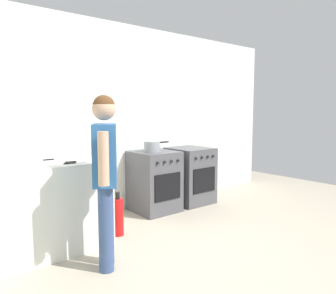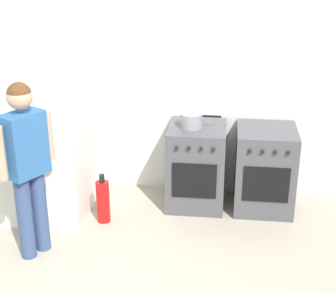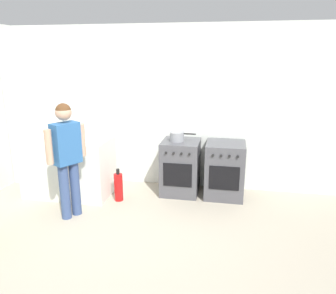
{
  "view_description": "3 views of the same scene",
  "coord_description": "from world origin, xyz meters",
  "px_view_note": "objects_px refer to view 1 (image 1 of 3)",
  "views": [
    {
      "loc": [
        -2.34,
        -2.06,
        1.41
      ],
      "look_at": [
        0.01,
        0.85,
        1.0
      ],
      "focal_mm": 35.0,
      "sensor_mm": 36.0,
      "label": 1
    },
    {
      "loc": [
        0.63,
        -3.21,
        2.58
      ],
      "look_at": [
        0.17,
        0.65,
        1.0
      ],
      "focal_mm": 55.0,
      "sensor_mm": 36.0,
      "label": 2
    },
    {
      "loc": [
        1.07,
        -3.26,
        2.12
      ],
      "look_at": [
        0.29,
        0.84,
        0.95
      ],
      "focal_mm": 35.0,
      "sensor_mm": 36.0,
      "label": 3
    }
  ],
  "objects_px": {
    "person": "(105,168)",
    "knife_paring": "(52,159)",
    "oven_left": "(154,181)",
    "fire_extinguisher": "(118,217)",
    "knife_utility": "(76,163)",
    "knife_bread": "(60,163)",
    "oven_right": "(190,175)",
    "pot": "(152,147)"
  },
  "relations": [
    {
      "from": "oven_left",
      "to": "person",
      "type": "bearing_deg",
      "value": -141.07
    },
    {
      "from": "person",
      "to": "fire_extinguisher",
      "type": "bearing_deg",
      "value": 52.19
    },
    {
      "from": "pot",
      "to": "fire_extinguisher",
      "type": "distance_m",
      "value": 1.17
    },
    {
      "from": "oven_left",
      "to": "oven_right",
      "type": "bearing_deg",
      "value": 0.0
    },
    {
      "from": "oven_left",
      "to": "knife_utility",
      "type": "height_order",
      "value": "knife_utility"
    },
    {
      "from": "pot",
      "to": "knife_utility",
      "type": "bearing_deg",
      "value": -156.7
    },
    {
      "from": "pot",
      "to": "oven_left",
      "type": "bearing_deg",
      "value": 25.13
    },
    {
      "from": "knife_utility",
      "to": "oven_right",
      "type": "bearing_deg",
      "value": 16.18
    },
    {
      "from": "oven_left",
      "to": "fire_extinguisher",
      "type": "height_order",
      "value": "oven_left"
    },
    {
      "from": "person",
      "to": "fire_extinguisher",
      "type": "distance_m",
      "value": 1.03
    },
    {
      "from": "oven_right",
      "to": "knife_utility",
      "type": "bearing_deg",
      "value": -163.82
    },
    {
      "from": "knife_paring",
      "to": "pot",
      "type": "bearing_deg",
      "value": 8.16
    },
    {
      "from": "knife_paring",
      "to": "person",
      "type": "height_order",
      "value": "person"
    },
    {
      "from": "oven_right",
      "to": "knife_paring",
      "type": "bearing_deg",
      "value": -173.91
    },
    {
      "from": "oven_left",
      "to": "oven_right",
      "type": "relative_size",
      "value": 1.0
    },
    {
      "from": "pot",
      "to": "knife_paring",
      "type": "distance_m",
      "value": 1.47
    },
    {
      "from": "oven_left",
      "to": "knife_utility",
      "type": "bearing_deg",
      "value": -156.63
    },
    {
      "from": "knife_paring",
      "to": "fire_extinguisher",
      "type": "relative_size",
      "value": 0.42
    },
    {
      "from": "pot",
      "to": "knife_utility",
      "type": "height_order",
      "value": "pot"
    },
    {
      "from": "oven_right",
      "to": "pot",
      "type": "relative_size",
      "value": 2.13
    },
    {
      "from": "person",
      "to": "pot",
      "type": "bearing_deg",
      "value": 39.43
    },
    {
      "from": "knife_paring",
      "to": "knife_utility",
      "type": "distance_m",
      "value": 0.39
    },
    {
      "from": "knife_bread",
      "to": "fire_extinguisher",
      "type": "bearing_deg",
      "value": 2.52
    },
    {
      "from": "pot",
      "to": "person",
      "type": "height_order",
      "value": "person"
    },
    {
      "from": "oven_left",
      "to": "knife_utility",
      "type": "xyz_separation_m",
      "value": [
        -1.41,
        -0.61,
        0.48
      ]
    },
    {
      "from": "knife_utility",
      "to": "knife_bread",
      "type": "xyz_separation_m",
      "value": [
        -0.12,
        0.1,
        -0.0
      ]
    },
    {
      "from": "knife_bread",
      "to": "fire_extinguisher",
      "type": "height_order",
      "value": "knife_bread"
    },
    {
      "from": "knife_paring",
      "to": "fire_extinguisher",
      "type": "bearing_deg",
      "value": -20.76
    },
    {
      "from": "oven_left",
      "to": "oven_right",
      "type": "height_order",
      "value": "same"
    },
    {
      "from": "knife_utility",
      "to": "knife_bread",
      "type": "height_order",
      "value": "same"
    },
    {
      "from": "oven_left",
      "to": "person",
      "type": "xyz_separation_m",
      "value": [
        -1.34,
        -1.08,
        0.49
      ]
    },
    {
      "from": "knife_paring",
      "to": "knife_bread",
      "type": "bearing_deg",
      "value": -93.36
    },
    {
      "from": "knife_bread",
      "to": "knife_utility",
      "type": "bearing_deg",
      "value": -40.08
    },
    {
      "from": "oven_right",
      "to": "knife_bread",
      "type": "distance_m",
      "value": 2.32
    },
    {
      "from": "knife_utility",
      "to": "fire_extinguisher",
      "type": "relative_size",
      "value": 0.5
    },
    {
      "from": "person",
      "to": "knife_paring",
      "type": "bearing_deg",
      "value": 101.65
    },
    {
      "from": "knife_bread",
      "to": "person",
      "type": "bearing_deg",
      "value": -71.64
    },
    {
      "from": "knife_utility",
      "to": "fire_extinguisher",
      "type": "height_order",
      "value": "knife_utility"
    },
    {
      "from": "fire_extinguisher",
      "to": "knife_bread",
      "type": "bearing_deg",
      "value": -177.48
    },
    {
      "from": "knife_paring",
      "to": "knife_utility",
      "type": "bearing_deg",
      "value": -74.39
    },
    {
      "from": "oven_left",
      "to": "pot",
      "type": "distance_m",
      "value": 0.5
    },
    {
      "from": "oven_left",
      "to": "knife_utility",
      "type": "distance_m",
      "value": 1.61
    }
  ]
}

